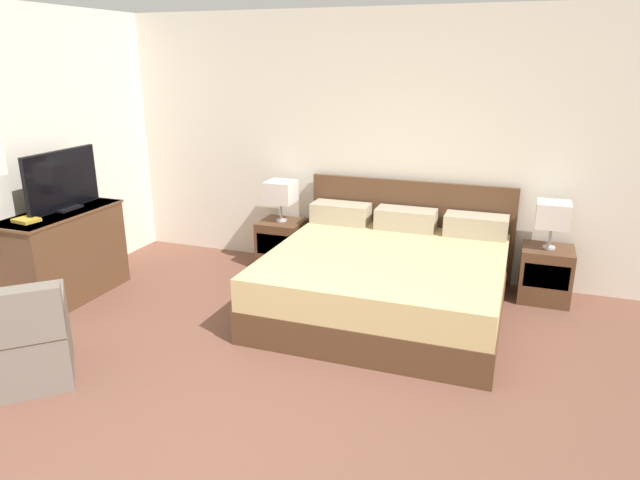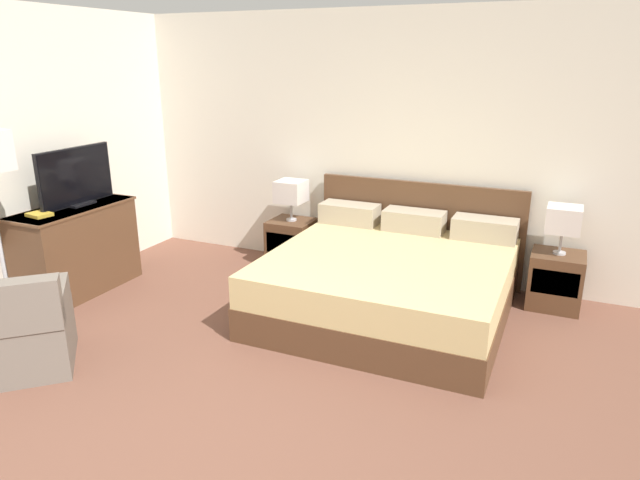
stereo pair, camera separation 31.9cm
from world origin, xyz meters
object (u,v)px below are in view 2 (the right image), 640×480
bed (390,280)px  dresser (77,248)px  table_lamp_left (291,192)px  table_lamp_right (564,220)px  nightstand_left (292,243)px  nightstand_right (555,280)px  book_red_cover (39,214)px  armchair_by_window (18,333)px  tv (76,177)px

bed → dresser: bed is taller
table_lamp_left → table_lamp_right: size_ratio=1.00×
nightstand_left → nightstand_right: size_ratio=1.00×
nightstand_right → table_lamp_left: (-2.64, 0.00, 0.56)m
dresser → bed: bearing=14.6°
nightstand_right → dresser: dresser is taller
book_red_cover → armchair_by_window: book_red_cover is taller
nightstand_left → table_lamp_right: size_ratio=1.17×
nightstand_left → book_red_cover: size_ratio=2.57×
nightstand_right → tv: (-4.18, -1.36, 0.84)m
nightstand_left → dresser: size_ratio=0.43×
book_red_cover → table_lamp_left: bearing=49.4°
bed → table_lamp_left: bearing=151.6°
tv → armchair_by_window: (0.74, -1.37, -0.81)m
bed → table_lamp_right: bed is taller
nightstand_left → armchair_by_window: (-0.80, -2.73, 0.03)m
bed → nightstand_right: bed is taller
table_lamp_left → tv: (-1.54, -1.36, 0.28)m
book_red_cover → armchair_by_window: (0.74, -0.92, -0.56)m
table_lamp_left → nightstand_right: bearing=-0.0°
tv → book_red_cover: (-0.01, -0.44, -0.25)m
bed → nightstand_right: (1.32, 0.71, -0.05)m
nightstand_left → book_red_cover: 2.45m
nightstand_right → dresser: bearing=-160.8°
dresser → book_red_cover: book_red_cover is taller
table_lamp_left → tv: size_ratio=0.51×
nightstand_right → book_red_cover: size_ratio=2.57×
tv → armchair_by_window: tv is taller
dresser → nightstand_right: bearing=19.2°
table_lamp_left → book_red_cover: table_lamp_left is taller
table_lamp_left → armchair_by_window: size_ratio=0.44×
nightstand_left → nightstand_right: (2.64, 0.00, 0.00)m
nightstand_right → armchair_by_window: bearing=-141.6°
table_lamp_left → dresser: 2.16m
nightstand_right → tv: bearing=-162.0°
table_lamp_right → dresser: bearing=-160.8°
nightstand_left → armchair_by_window: 2.84m
bed → nightstand_right: size_ratio=4.08×
dresser → armchair_by_window: 1.48m
nightstand_right → book_red_cover: bearing=-156.7°
tv → book_red_cover: size_ratio=4.28×
table_lamp_left → table_lamp_right: (2.64, 0.00, 0.00)m
table_lamp_left → book_red_cover: (-1.55, -1.81, 0.03)m
table_lamp_left → tv: tv is taller
table_lamp_right → tv: 4.41m
nightstand_left → table_lamp_left: 0.56m
bed → book_red_cover: bed is taller
table_lamp_right → armchair_by_window: size_ratio=0.44×
nightstand_right → table_lamp_left: table_lamp_left is taller
table_lamp_right → dresser: 4.45m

